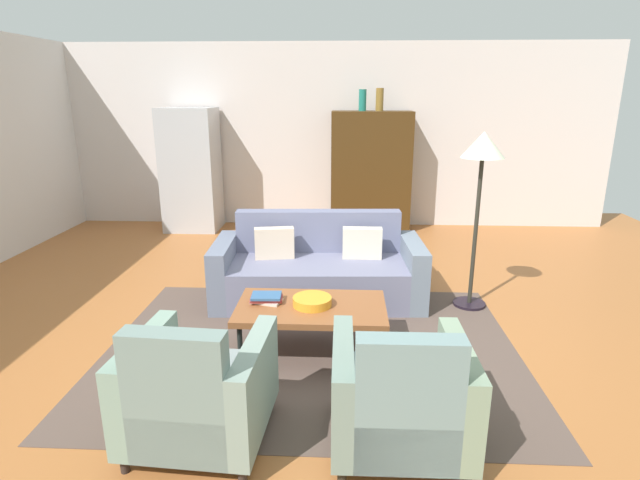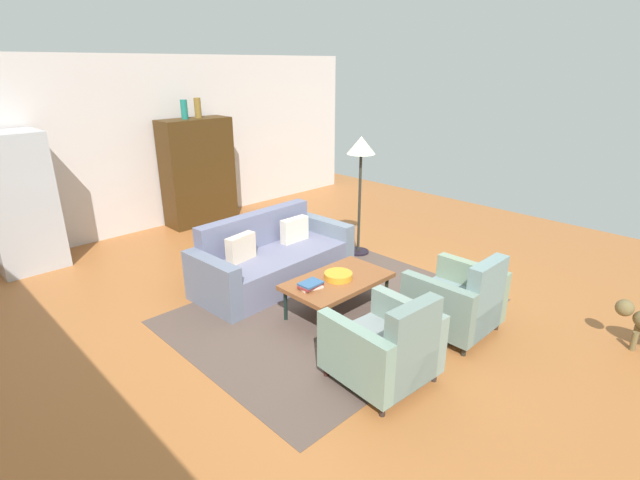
% 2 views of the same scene
% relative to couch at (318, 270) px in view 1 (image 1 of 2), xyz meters
% --- Properties ---
extents(ground_plane, '(10.16, 10.16, 0.00)m').
position_rel_couch_xyz_m(ground_plane, '(0.12, -1.04, -0.29)').
color(ground_plane, '#A66231').
extents(wall_back, '(8.47, 0.12, 2.80)m').
position_rel_couch_xyz_m(wall_back, '(0.12, 3.12, 1.11)').
color(wall_back, silver).
rests_on(wall_back, ground).
extents(area_rug, '(3.40, 2.60, 0.01)m').
position_rel_couch_xyz_m(area_rug, '(0.00, -1.14, -0.28)').
color(area_rug, brown).
rests_on(area_rug, ground).
extents(couch, '(2.14, 1.00, 0.86)m').
position_rel_couch_xyz_m(couch, '(0.00, 0.00, 0.00)').
color(couch, slate).
rests_on(couch, ground).
extents(coffee_table, '(1.20, 0.70, 0.42)m').
position_rel_couch_xyz_m(coffee_table, '(0.00, -1.19, 0.09)').
color(coffee_table, black).
rests_on(coffee_table, ground).
extents(armchair_left, '(0.85, 0.85, 0.88)m').
position_rel_couch_xyz_m(armchair_left, '(-0.60, -2.35, 0.06)').
color(armchair_left, '#361A15').
rests_on(armchair_left, ground).
extents(armchair_right, '(0.80, 0.80, 0.88)m').
position_rel_couch_xyz_m(armchair_right, '(0.60, -2.35, 0.06)').
color(armchair_right, '#332923').
rests_on(armchair_right, ground).
extents(fruit_bowl, '(0.31, 0.31, 0.07)m').
position_rel_couch_xyz_m(fruit_bowl, '(0.01, -1.19, 0.16)').
color(fruit_bowl, orange).
rests_on(fruit_bowl, coffee_table).
extents(book_stack, '(0.27, 0.20, 0.07)m').
position_rel_couch_xyz_m(book_stack, '(-0.36, -1.14, 0.16)').
color(book_stack, beige).
rests_on(book_stack, coffee_table).
extents(cabinet, '(1.20, 0.51, 1.80)m').
position_rel_couch_xyz_m(cabinet, '(0.66, 2.78, 0.61)').
color(cabinet, '#422A10').
rests_on(cabinet, ground).
extents(vase_tall, '(0.11, 0.11, 0.31)m').
position_rel_couch_xyz_m(vase_tall, '(0.51, 2.77, 1.67)').
color(vase_tall, '#1D7466').
rests_on(vase_tall, cabinet).
extents(vase_round, '(0.11, 0.11, 0.33)m').
position_rel_couch_xyz_m(vase_round, '(0.76, 2.77, 1.67)').
color(vase_round, olive).
rests_on(vase_round, cabinet).
extents(refrigerator, '(0.80, 0.73, 1.85)m').
position_rel_couch_xyz_m(refrigerator, '(-2.09, 2.67, 0.64)').
color(refrigerator, '#B7BABF').
rests_on(refrigerator, ground).
extents(floor_lamp, '(0.40, 0.40, 1.72)m').
position_rel_couch_xyz_m(floor_lamp, '(1.53, -0.16, 1.16)').
color(floor_lamp, black).
rests_on(floor_lamp, ground).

